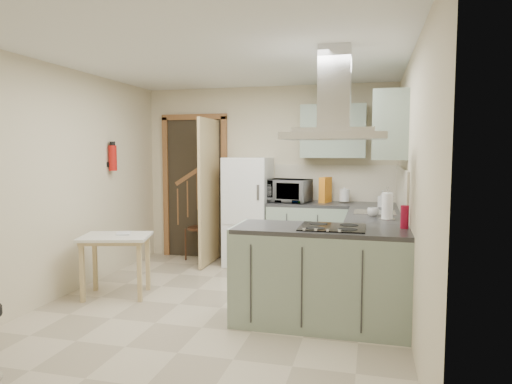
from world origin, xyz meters
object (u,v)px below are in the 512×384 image
(fridge, at_px, (248,211))
(peninsula, at_px, (321,276))
(microwave, at_px, (289,191))
(extractor_hood, at_px, (334,136))
(drop_leaf_table, at_px, (116,266))
(bentwood_chair, at_px, (201,228))

(fridge, bearing_deg, peninsula, -58.26)
(peninsula, xyz_separation_m, microwave, (-0.65, 1.97, 0.60))
(fridge, bearing_deg, extractor_hood, -56.21)
(drop_leaf_table, bearing_deg, peninsula, -22.74)
(peninsula, bearing_deg, drop_leaf_table, 173.09)
(fridge, relative_size, extractor_hood, 1.67)
(peninsula, height_order, extractor_hood, extractor_hood)
(bentwood_chair, relative_size, microwave, 1.66)
(drop_leaf_table, bearing_deg, fridge, 42.92)
(fridge, xyz_separation_m, bentwood_chair, (-0.74, 0.12, -0.29))
(fridge, xyz_separation_m, peninsula, (1.22, -1.98, -0.30))
(extractor_hood, xyz_separation_m, drop_leaf_table, (-2.36, 0.27, -1.38))
(drop_leaf_table, bearing_deg, extractor_hood, -22.45)
(bentwood_chair, bearing_deg, extractor_hood, -25.21)
(fridge, xyz_separation_m, drop_leaf_table, (-1.04, -1.71, -0.41))
(peninsula, height_order, bentwood_chair, bentwood_chair)
(fridge, distance_m, drop_leaf_table, 2.04)
(extractor_hood, distance_m, microwave, 2.21)
(extractor_hood, relative_size, drop_leaf_table, 1.25)
(fridge, height_order, bentwood_chair, fridge)
(fridge, bearing_deg, microwave, -1.14)
(drop_leaf_table, relative_size, microwave, 1.28)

